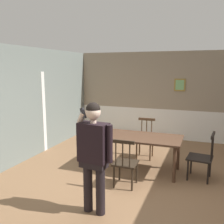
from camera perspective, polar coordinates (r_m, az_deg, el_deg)
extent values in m
plane|color=#846042|center=(4.88, 4.63, -16.79)|extent=(8.03, 8.03, 0.00)
cube|color=gray|center=(7.94, 12.26, 6.94)|extent=(5.72, 0.12, 1.76)
cube|color=white|center=(8.13, 11.92, -2.57)|extent=(5.72, 0.14, 0.93)
cube|color=white|center=(8.01, 12.01, 0.64)|extent=(5.72, 0.05, 0.06)
cube|color=olive|center=(7.83, 15.10, 5.95)|extent=(0.33, 0.03, 0.37)
cube|color=#79B270|center=(7.81, 15.08, 5.94)|extent=(0.25, 0.01, 0.29)
cube|color=slate|center=(5.89, -22.95, 0.89)|extent=(0.12, 7.30, 2.69)
cube|color=white|center=(6.87, -15.27, 0.00)|extent=(0.06, 0.12, 2.10)
cube|color=#4C3323|center=(5.43, 5.63, -5.62)|extent=(1.89, 0.91, 0.04)
cylinder|color=#4C3323|center=(5.50, -4.01, -9.53)|extent=(0.07, 0.07, 0.72)
cylinder|color=#4C3323|center=(5.08, 13.93, -11.48)|extent=(0.07, 0.07, 0.72)
cylinder|color=#4C3323|center=(6.11, -1.31, -7.53)|extent=(0.07, 0.07, 0.72)
cylinder|color=#4C3323|center=(5.73, 14.74, -9.04)|extent=(0.07, 0.07, 0.72)
cube|color=black|center=(5.36, 19.25, -9.78)|extent=(0.52, 0.52, 0.03)
cube|color=black|center=(5.20, 21.91, -4.89)|extent=(0.09, 0.47, 0.06)
cylinder|color=black|center=(5.12, 21.60, -7.68)|extent=(0.02, 0.02, 0.51)
cylinder|color=black|center=(5.26, 21.75, -7.24)|extent=(0.02, 0.02, 0.51)
cylinder|color=black|center=(5.39, 21.89, -6.83)|extent=(0.02, 0.02, 0.51)
cylinder|color=black|center=(5.29, 16.76, -12.51)|extent=(0.04, 0.04, 0.42)
cylinder|color=black|center=(5.64, 17.46, -11.13)|extent=(0.04, 0.04, 0.42)
cylinder|color=black|center=(5.25, 20.91, -12.94)|extent=(0.04, 0.04, 0.42)
cylinder|color=black|center=(5.60, 21.33, -11.52)|extent=(0.04, 0.04, 0.42)
cube|color=#513823|center=(6.25, 7.46, -6.30)|extent=(0.43, 0.43, 0.03)
cube|color=#513823|center=(6.32, 7.88, -1.64)|extent=(0.42, 0.06, 0.06)
cylinder|color=#513823|center=(6.34, 8.94, -3.64)|extent=(0.02, 0.02, 0.50)
cylinder|color=#513823|center=(6.36, 7.83, -3.56)|extent=(0.02, 0.02, 0.50)
cylinder|color=#513823|center=(6.39, 6.73, -3.49)|extent=(0.02, 0.02, 0.50)
cylinder|color=#513823|center=(6.14, 8.66, -8.93)|extent=(0.04, 0.04, 0.44)
cylinder|color=#513823|center=(6.20, 5.60, -8.68)|extent=(0.04, 0.04, 0.44)
cylinder|color=#513823|center=(6.45, 9.16, -8.01)|extent=(0.04, 0.04, 0.44)
cylinder|color=#513823|center=(6.51, 6.25, -7.78)|extent=(0.04, 0.04, 0.44)
cube|color=#2D2319|center=(4.80, 3.09, -11.47)|extent=(0.44, 0.44, 0.03)
cube|color=#2D2319|center=(4.47, 2.45, -6.76)|extent=(0.43, 0.05, 0.06)
cylinder|color=#2D2319|center=(4.57, 0.86, -9.15)|extent=(0.02, 0.02, 0.48)
cylinder|color=#2D2319|center=(4.53, 2.43, -9.31)|extent=(0.02, 0.02, 0.48)
cylinder|color=#2D2319|center=(4.50, 4.03, -9.48)|extent=(0.02, 0.02, 0.48)
cylinder|color=#2D2319|center=(5.08, 1.70, -12.98)|extent=(0.04, 0.04, 0.43)
cylinder|color=#2D2319|center=(5.00, 5.58, -13.42)|extent=(0.04, 0.04, 0.43)
cylinder|color=#2D2319|center=(4.78, 0.43, -14.49)|extent=(0.04, 0.04, 0.43)
cylinder|color=#2D2319|center=(4.69, 4.56, -15.02)|extent=(0.04, 0.04, 0.43)
cylinder|color=black|center=(3.94, -2.64, -16.90)|extent=(0.14, 0.14, 0.82)
cylinder|color=black|center=(4.04, -5.47, -16.22)|extent=(0.14, 0.14, 0.82)
cube|color=black|center=(3.84, -4.14, -11.47)|extent=(0.41, 0.26, 0.12)
cube|color=black|center=(3.73, -4.20, -6.88)|extent=(0.46, 0.28, 0.58)
cylinder|color=black|center=(3.61, -0.56, -7.21)|extent=(0.09, 0.09, 0.55)
cylinder|color=beige|center=(3.74, -6.98, -1.37)|extent=(0.18, 0.14, 0.20)
cylinder|color=beige|center=(3.65, -4.27, -2.13)|extent=(0.09, 0.09, 0.05)
sphere|color=beige|center=(3.63, -4.29, -0.03)|extent=(0.22, 0.22, 0.22)
sphere|color=black|center=(3.62, -4.30, 0.58)|extent=(0.21, 0.21, 0.21)
cube|color=#2D2D33|center=(3.69, -6.55, -0.26)|extent=(0.10, 0.05, 0.17)
cylinder|color=black|center=(3.67, -6.58, 1.59)|extent=(0.01, 0.01, 0.08)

